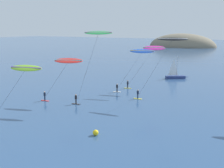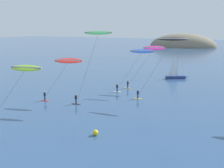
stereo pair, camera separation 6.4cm
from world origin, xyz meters
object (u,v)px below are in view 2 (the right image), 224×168
Objects in this scene: kitesurfer_red at (67,64)px; kitesurfer_magenta at (152,51)px; kitesurfer_green at (96,40)px; kitesurfer_black at (169,45)px; sailboat_near at (177,76)px; kitesurfer_lime at (22,74)px; kitesurfer_blue at (140,55)px; marker_buoy at (95,133)px.

kitesurfer_magenta is at bearing 62.74° from kitesurfer_red.
kitesurfer_black is at bearing 39.90° from kitesurfer_green.
sailboat_near is 0.67× the size of kitesurfer_lime.
kitesurfer_magenta is at bearing 127.82° from kitesurfer_black.
kitesurfer_red is at bearing -171.23° from kitesurfer_green.
kitesurfer_black is at bearing -28.35° from kitesurfer_blue.
kitesurfer_blue is at bearing 101.80° from marker_buoy.
kitesurfer_lime reaches higher than kitesurfer_red.
kitesurfer_green is at bearing -140.10° from kitesurfer_black.
kitesurfer_lime reaches higher than marker_buoy.
kitesurfer_blue is at bearing 151.65° from kitesurfer_black.
kitesurfer_lime is at bearing -76.34° from kitesurfer_red.
kitesurfer_black is at bearing -52.18° from kitesurfer_magenta.
kitesurfer_blue reaches higher than sailboat_near.
kitesurfer_magenta is (8.47, 16.43, 1.24)m from kitesurfer_red.
kitesurfer_magenta is 0.82× the size of kitesurfer_black.
kitesurfer_green is 6.77m from kitesurfer_red.
kitesurfer_green is at bearing 79.81° from kitesurfer_lime.
kitesurfer_lime is at bearing -100.74° from kitesurfer_magenta.
kitesurfer_red is 17.35m from marker_buoy.
kitesurfer_lime is at bearing -98.05° from sailboat_near.
kitesurfer_green is 13.93m from kitesurfer_lime.
kitesurfer_magenta is (3.09, 15.60, -2.78)m from kitesurfer_green.
kitesurfer_blue is (7.74, 12.24, 0.78)m from kitesurfer_red.
sailboat_near is at bearing 87.19° from kitesurfer_magenta.
kitesurfer_magenta is at bearing 79.26° from kitesurfer_lime.
kitesurfer_blue is at bearing 79.10° from kitesurfer_lime.
marker_buoy is (7.07, -11.14, -10.33)m from kitesurfer_green.
sailboat_near reaches higher than marker_buoy.
kitesurfer_black reaches higher than kitesurfer_blue.
kitesurfer_magenta is (0.73, 4.20, 0.46)m from kitesurfer_blue.
kitesurfer_magenta is at bearing 98.47° from marker_buoy.
kitesurfer_red is at bearing -106.30° from sailboat_near.
sailboat_near is at bearing 94.44° from marker_buoy.
kitesurfer_black is 15.70× the size of marker_buoy.
kitesurfer_magenta reaches higher than kitesurfer_lime.
kitesurfer_black is (6.13, -7.89, 1.77)m from kitesurfer_magenta.
sailboat_near is 8.14× the size of marker_buoy.
kitesurfer_black reaches higher than kitesurfer_red.
marker_buoy is at bearing -81.53° from kitesurfer_magenta.
sailboat_near is 44.73m from kitesurfer_lime.
kitesurfer_green is at bearing -97.12° from sailboat_near.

